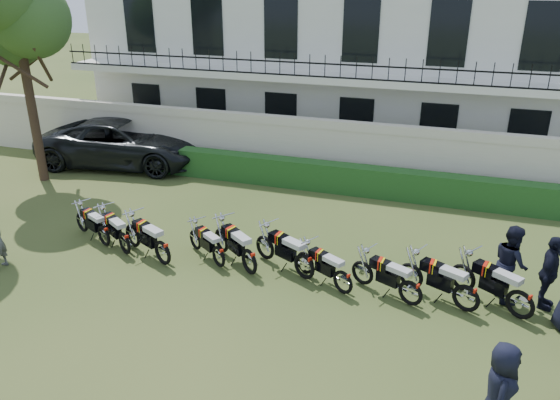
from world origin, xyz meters
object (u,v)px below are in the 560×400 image
Objects in this scene: officer_0 at (500,390)px; officer_4 at (511,263)px; motorcycle_7 at (411,287)px; motorcycle_3 at (218,252)px; motorcycle_2 at (162,247)px; motorcycle_6 at (343,277)px; motorcycle_4 at (249,256)px; tree_west_near at (15,10)px; motorcycle_8 at (467,292)px; motorcycle_9 at (521,298)px; motorcycle_5 at (304,261)px; motorcycle_0 at (103,231)px; suv at (124,143)px; officer_5 at (549,273)px; motorcycle_1 at (124,238)px.

officer_0 is 0.94× the size of officer_4.
motorcycle_7 is 0.97× the size of officer_4.
motorcycle_2 is at bearing 138.34° from motorcycle_3.
motorcycle_7 is (1.55, -0.01, 0.02)m from motorcycle_6.
officer_0 reaches higher than motorcycle_7.
motorcycle_7 is at bearing -54.98° from motorcycle_4.
tree_west_near is 4.57× the size of officer_0.
motorcycle_8 reaches higher than motorcycle_6.
motorcycle_5 is at bearing 121.86° from motorcycle_9.
officer_0 reaches higher than motorcycle_0.
officer_4 is at bearing -11.33° from tree_west_near.
motorcycle_4 is 0.94× the size of officer_4.
motorcycle_9 is at bearing -64.14° from motorcycle_5.
suv reaches higher than motorcycle_5.
motorcycle_0 is at bearing 104.26° from motorcycle_2.
officer_0 is at bearing -83.77° from motorcycle_0.
tree_west_near is 12.77m from motorcycle_5.
motorcycle_4 reaches higher than motorcycle_7.
motorcycle_4 is 0.27× the size of suv.
officer_4 reaches higher than motorcycle_6.
motorcycle_2 is 1.16× the size of motorcycle_6.
tree_west_near is at bearing 109.56° from motorcycle_9.
suv reaches higher than officer_0.
motorcycle_4 is 0.91× the size of motorcycle_8.
motorcycle_4 is at bearing -66.00° from motorcycle_0.
motorcycle_4 is 0.95× the size of motorcycle_9.
officer_5 reaches higher than motorcycle_9.
motorcycle_5 is 4.91m from motorcycle_9.
motorcycle_0 reaches higher than motorcycle_6.
suv is (-9.09, 6.23, 0.37)m from motorcycle_5.
motorcycle_2 is at bearing 69.36° from officer_0.
tree_west_near is 4.65× the size of motorcycle_0.
motorcycle_5 is at bearing -132.77° from suv.
tree_west_near reaches higher than motorcycle_3.
motorcycle_5 is at bearing 107.10° from motorcycle_7.
motorcycle_8 is at bearing -56.55° from motorcycle_3.
tree_west_near reaches higher than motorcycle_5.
motorcycle_0 is 5.74m from motorcycle_5.
suv is at bearing 54.74° from motorcycle_0.
suv reaches higher than motorcycle_4.
officer_4 reaches higher than motorcycle_0.
motorcycle_2 is 3.69m from motorcycle_5.
officer_0 is at bearing -86.07° from motorcycle_2.
motorcycle_5 is 1.00× the size of motorcycle_8.
motorcycle_2 is at bearing 125.59° from motorcycle_9.
motorcycle_1 reaches higher than motorcycle_6.
motorcycle_8 is 1.12m from motorcycle_9.
motorcycle_0 is 0.99× the size of motorcycle_4.
motorcycle_9 reaches higher than motorcycle_3.
motorcycle_1 is 9.84m from officer_0.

